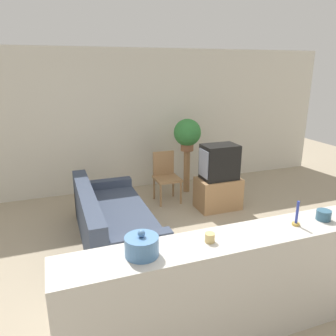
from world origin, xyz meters
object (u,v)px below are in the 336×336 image
(couch, at_px, (113,224))
(decorative_bowl, at_px, (142,246))
(television, at_px, (219,162))
(potted_plant, at_px, (187,133))
(wooden_chair, at_px, (166,174))

(couch, relative_size, decorative_bowl, 8.11)
(television, relative_size, decorative_bowl, 2.31)
(television, height_order, decorative_bowl, decorative_bowl)
(couch, height_order, potted_plant, potted_plant)
(potted_plant, relative_size, decorative_bowl, 2.35)
(wooden_chair, xyz_separation_m, potted_plant, (0.53, 0.27, 0.67))
(television, distance_m, wooden_chair, 1.03)
(decorative_bowl, bearing_deg, wooden_chair, 67.39)
(couch, relative_size, potted_plant, 3.46)
(wooden_chair, xyz_separation_m, decorative_bowl, (-1.33, -3.19, 0.58))
(wooden_chair, distance_m, decorative_bowl, 3.50)
(potted_plant, distance_m, decorative_bowl, 3.93)
(television, xyz_separation_m, decorative_bowl, (-2.05, -2.54, 0.24))
(television, bearing_deg, wooden_chair, 137.90)
(television, bearing_deg, couch, -164.04)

